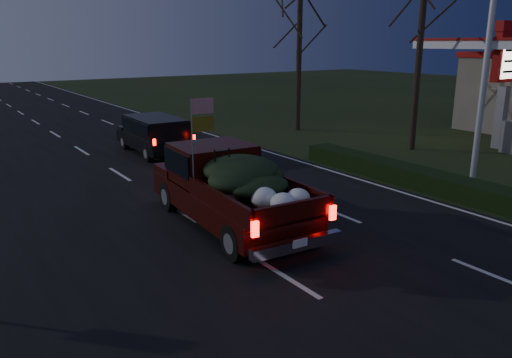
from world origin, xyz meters
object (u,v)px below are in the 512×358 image
gas_price_pylon (508,64)px  pickup_truck (230,183)px  light_pole (492,16)px  lead_suv (155,131)px

gas_price_pylon → pickup_truck: bearing=-173.8°
light_pole → gas_price_pylon: (6.50, 2.99, -1.71)m
gas_price_pylon → lead_suv: 15.74m
gas_price_pylon → pickup_truck: (-15.31, -1.66, -2.64)m
light_pole → lead_suv: bearing=123.2°
pickup_truck → gas_price_pylon: bearing=9.8°
light_pole → gas_price_pylon: size_ratio=1.64×
light_pole → lead_suv: light_pole is taller
light_pole → lead_suv: size_ratio=2.01×
pickup_truck → light_pole: bearing=-5.0°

